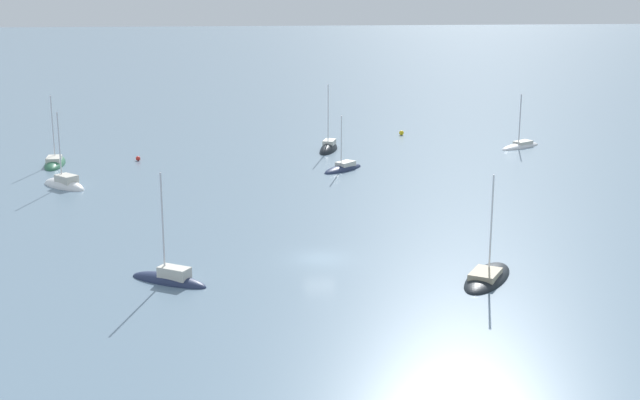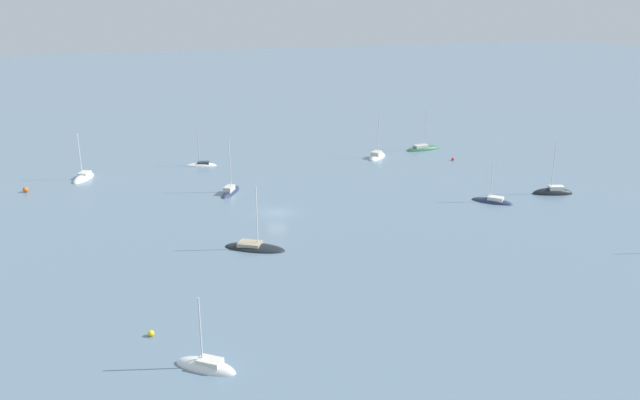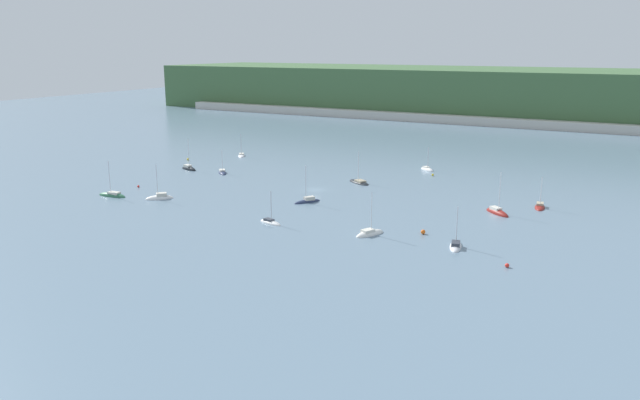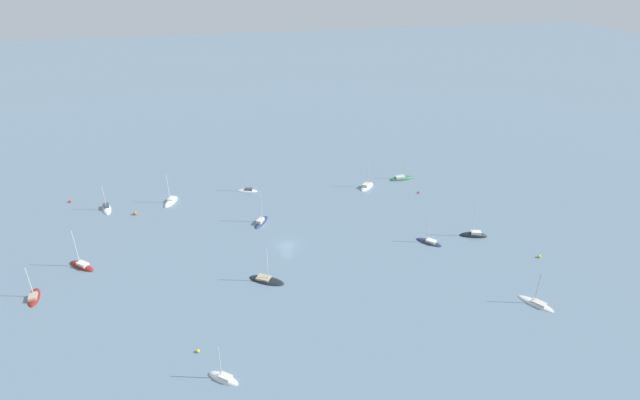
# 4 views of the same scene
# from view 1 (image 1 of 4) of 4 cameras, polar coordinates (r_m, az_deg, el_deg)

# --- Properties ---
(ground_plane) EXTENTS (600.00, 600.00, 0.00)m
(ground_plane) POSITION_cam_1_polar(r_m,az_deg,el_deg) (72.95, -0.03, -3.76)
(ground_plane) COLOR slate
(sailboat_0) EXTENTS (4.85, 6.58, 9.10)m
(sailboat_0) POSITION_cam_1_polar(r_m,az_deg,el_deg) (68.51, -9.60, -5.07)
(sailboat_0) COLOR #232D4C
(sailboat_0) RESTS_ON ground_plane
(sailboat_2) EXTENTS (8.13, 6.43, 8.72)m
(sailboat_2) POSITION_cam_1_polar(r_m,az_deg,el_deg) (69.36, 10.64, -4.95)
(sailboat_2) COLOR black
(sailboat_2) RESTS_ON ground_plane
(sailboat_7) EXTENTS (7.82, 2.84, 9.20)m
(sailboat_7) POSITION_cam_1_polar(r_m,az_deg,el_deg) (112.22, -16.60, 2.23)
(sailboat_7) COLOR #2D6647
(sailboat_7) RESTS_ON ground_plane
(sailboat_8) EXTENTS (6.72, 3.77, 9.64)m
(sailboat_8) POSITION_cam_1_polar(r_m,az_deg,el_deg) (115.88, 0.55, 3.24)
(sailboat_8) COLOR black
(sailboat_8) RESTS_ON ground_plane
(sailboat_10) EXTENTS (5.84, 5.91, 7.07)m
(sailboat_10) POSITION_cam_1_polar(r_m,az_deg,el_deg) (104.74, 1.49, 2.00)
(sailboat_10) COLOR #232D4C
(sailboat_10) RESTS_ON ground_plane
(sailboat_11) EXTENTS (5.98, 6.16, 9.04)m
(sailboat_11) POSITION_cam_1_polar(r_m,az_deg,el_deg) (100.40, -16.04, 0.88)
(sailboat_11) COLOR white
(sailboat_11) RESTS_ON ground_plane
(sailboat_12) EXTENTS (5.65, 6.98, 7.62)m
(sailboat_12) POSITION_cam_1_polar(r_m,az_deg,el_deg) (120.99, 12.70, 3.36)
(sailboat_12) COLOR silver
(sailboat_12) RESTS_ON ground_plane
(mooring_buoy_2) EXTENTS (0.67, 0.67, 0.67)m
(mooring_buoy_2) POSITION_cam_1_polar(r_m,az_deg,el_deg) (127.07, 5.23, 4.30)
(mooring_buoy_2) COLOR yellow
(mooring_buoy_2) RESTS_ON ground_plane
(mooring_buoy_3) EXTENTS (0.56, 0.56, 0.56)m
(mooring_buoy_3) POSITION_cam_1_polar(r_m,az_deg,el_deg) (111.92, -11.57, 2.62)
(mooring_buoy_3) COLOR red
(mooring_buoy_3) RESTS_ON ground_plane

